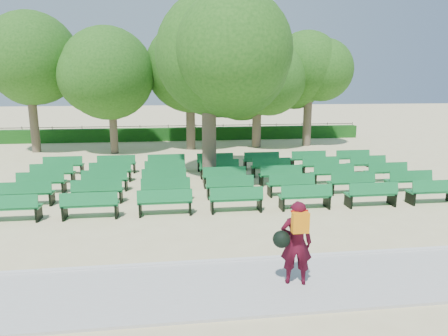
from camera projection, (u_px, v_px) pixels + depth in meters
name	position (u px, v px, depth m)	size (l,w,h in m)	color
ground	(194.00, 192.00, 15.13)	(120.00, 120.00, 0.00)	beige
paving	(214.00, 288.00, 7.95)	(30.00, 2.20, 0.06)	#B3B3AE
curb	(209.00, 262.00, 9.06)	(30.00, 0.12, 0.10)	silver
hedge	(182.00, 134.00, 28.61)	(26.00, 0.70, 0.90)	#154A13
fence	(182.00, 139.00, 29.09)	(26.00, 0.10, 1.02)	black
tree_line	(184.00, 149.00, 24.82)	(21.80, 6.80, 7.04)	#275C18
bench_array	(223.00, 185.00, 15.80)	(1.70, 0.56, 1.06)	#137135
tree_among	(209.00, 59.00, 15.45)	(5.19, 5.19, 7.30)	brown
person	(295.00, 242.00, 7.91)	(0.85, 0.55, 1.73)	#3E0817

